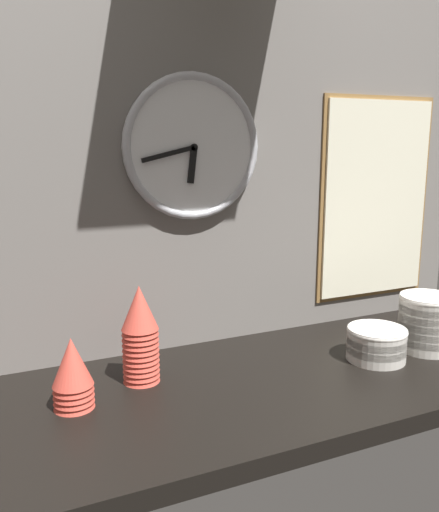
% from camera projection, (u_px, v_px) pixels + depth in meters
% --- Properties ---
extents(ground_plane, '(1.60, 0.56, 0.04)m').
position_uv_depth(ground_plane, '(255.00, 386.00, 1.21)').
color(ground_plane, black).
extents(wall_tiled_back, '(1.60, 0.03, 1.05)m').
position_uv_depth(wall_tiled_back, '(207.00, 138.00, 1.34)').
color(wall_tiled_back, slate).
rests_on(wall_tiled_back, ground_plane).
extents(cup_stack_center_left, '(0.08, 0.08, 0.22)m').
position_uv_depth(cup_stack_center_left, '(140.00, 334.00, 1.17)').
color(cup_stack_center_left, '#DB4C3D').
rests_on(cup_stack_center_left, ground_plane).
extents(cup_stack_left, '(0.08, 0.08, 0.15)m').
position_uv_depth(cup_stack_left, '(73.00, 373.00, 1.06)').
color(cup_stack_left, '#DB4C3D').
rests_on(cup_stack_left, ground_plane).
extents(bowl_stack_far_right, '(0.14, 0.14, 0.14)m').
position_uv_depth(bowl_stack_far_right, '(427.00, 321.00, 1.36)').
color(bowl_stack_far_right, beige).
rests_on(bowl_stack_far_right, ground_plane).
extents(bowl_stack_right, '(0.14, 0.14, 0.08)m').
position_uv_depth(bowl_stack_right, '(376.00, 342.00, 1.30)').
color(bowl_stack_right, beige).
rests_on(bowl_stack_right, ground_plane).
extents(wall_clock, '(0.35, 0.03, 0.35)m').
position_uv_depth(wall_clock, '(193.00, 147.00, 1.29)').
color(wall_clock, white).
extents(menu_board, '(0.38, 0.01, 0.58)m').
position_uv_depth(menu_board, '(376.00, 199.00, 1.56)').
color(menu_board, olive).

